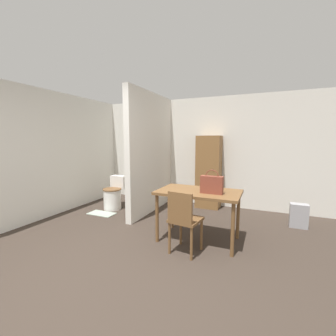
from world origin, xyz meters
The scene contains 11 objects.
ground_plane centered at (0.00, 0.00, 0.00)m, with size 16.00×16.00×0.00m, color #382D26.
wall_back centered at (0.00, 3.39, 1.25)m, with size 5.75×0.12×2.50m.
wall_left centered at (-2.43, 1.67, 1.25)m, with size 0.12×4.33×2.50m.
partition_wall centered at (-0.69, 2.41, 1.25)m, with size 0.12×1.85×2.50m.
dining_table centered at (0.65, 1.37, 0.69)m, with size 1.22×0.73×0.77m.
wooden_chair centered at (0.59, 0.89, 0.49)m, with size 0.43×0.43×0.87m.
toilet centered at (-1.53, 2.18, 0.31)m, with size 0.40×0.55×0.71m.
handbag centered at (0.86, 1.29, 0.90)m, with size 0.32×0.11×0.34m.
wooden_cabinet centered at (0.38, 3.12, 0.81)m, with size 0.52×0.41×1.62m.
bath_mat centered at (-1.53, 1.75, 0.01)m, with size 0.56×0.30×0.01m.
space_heater centered at (2.13, 2.57, 0.21)m, with size 0.29×0.17×0.42m.
Camera 1 is at (1.55, -1.84, 1.53)m, focal length 24.00 mm.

